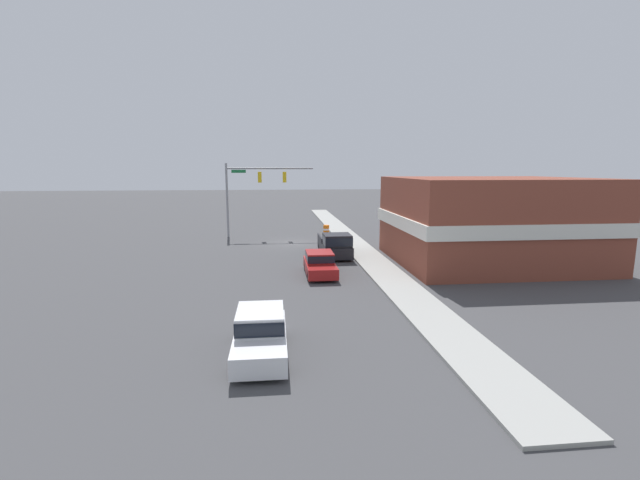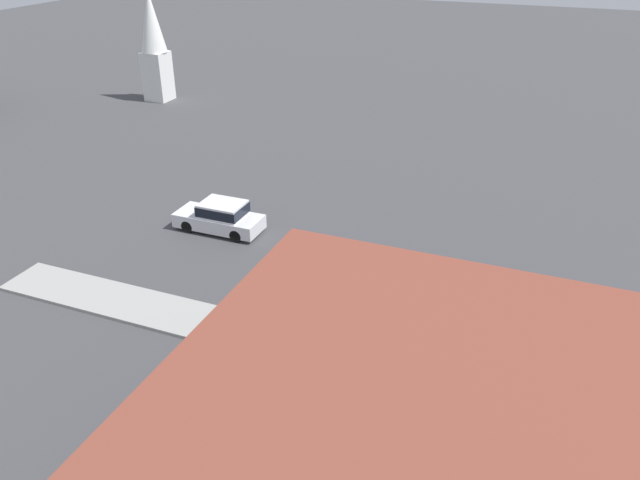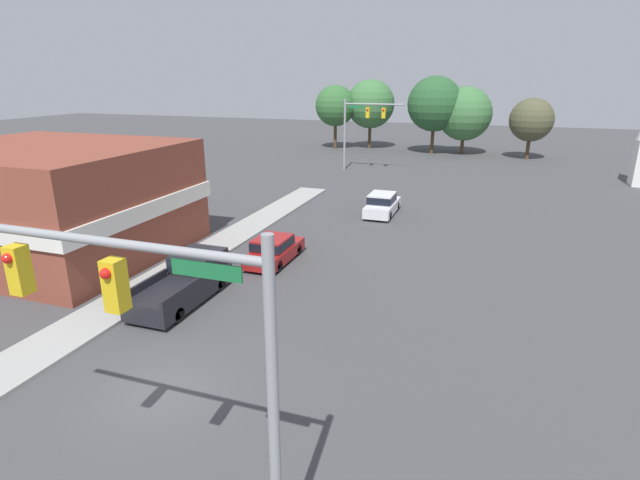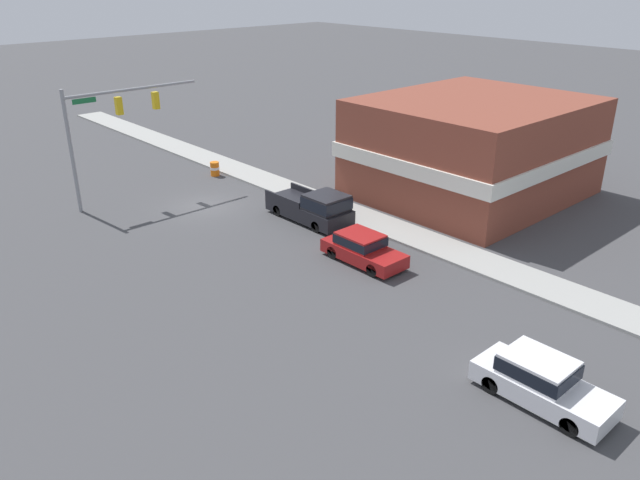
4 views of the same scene
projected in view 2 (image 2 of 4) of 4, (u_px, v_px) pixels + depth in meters
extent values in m
cylinder|color=black|center=(383.00, 307.00, 26.10)|extent=(0.22, 0.66, 0.66)
cylinder|color=black|center=(393.00, 288.00, 27.43)|extent=(0.22, 0.66, 0.66)
cylinder|color=black|center=(447.00, 321.00, 25.20)|extent=(0.22, 0.66, 0.66)
cylinder|color=black|center=(455.00, 301.00, 26.53)|extent=(0.22, 0.66, 0.66)
cube|color=maroon|center=(419.00, 300.00, 26.23)|extent=(1.84, 4.41, 0.66)
cube|color=maroon|center=(427.00, 288.00, 25.84)|extent=(1.69, 2.12, 0.64)
cube|color=black|center=(427.00, 288.00, 25.84)|extent=(1.71, 2.20, 0.45)
cylinder|color=black|center=(188.00, 226.00, 32.75)|extent=(0.22, 0.66, 0.66)
cylinder|color=black|center=(204.00, 214.00, 34.10)|extent=(0.22, 0.66, 0.66)
cylinder|color=black|center=(236.00, 236.00, 31.80)|extent=(0.22, 0.66, 0.66)
cylinder|color=black|center=(251.00, 223.00, 33.15)|extent=(0.22, 0.66, 0.66)
cube|color=silver|center=(219.00, 221.00, 32.85)|extent=(1.86, 4.65, 0.73)
cube|color=silver|center=(223.00, 209.00, 32.42)|extent=(1.71, 2.23, 0.73)
cube|color=black|center=(223.00, 209.00, 32.42)|extent=(1.73, 2.32, 0.51)
cylinder|color=black|center=(521.00, 368.00, 22.61)|extent=(0.22, 0.66, 0.66)
cylinder|color=black|center=(526.00, 339.00, 24.16)|extent=(0.22, 0.66, 0.66)
cylinder|color=black|center=(623.00, 392.00, 21.49)|extent=(0.22, 0.66, 0.66)
cylinder|color=black|center=(622.00, 360.00, 23.04)|extent=(0.22, 0.66, 0.66)
cube|color=black|center=(573.00, 358.00, 22.70)|extent=(2.11, 5.50, 0.85)
cube|color=black|center=(534.00, 329.00, 22.79)|extent=(2.01, 2.09, 0.89)
cube|color=black|center=(534.00, 329.00, 22.79)|extent=(2.03, 2.17, 0.62)
cube|color=black|center=(613.00, 369.00, 21.21)|extent=(0.12, 3.11, 0.35)
cube|color=black|center=(612.00, 337.00, 22.84)|extent=(0.12, 3.11, 0.35)
cube|color=white|center=(158.00, 76.00, 54.88)|extent=(2.01, 2.01, 4.19)
cone|color=white|center=(151.00, 21.00, 52.70)|extent=(2.21, 2.21, 5.12)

